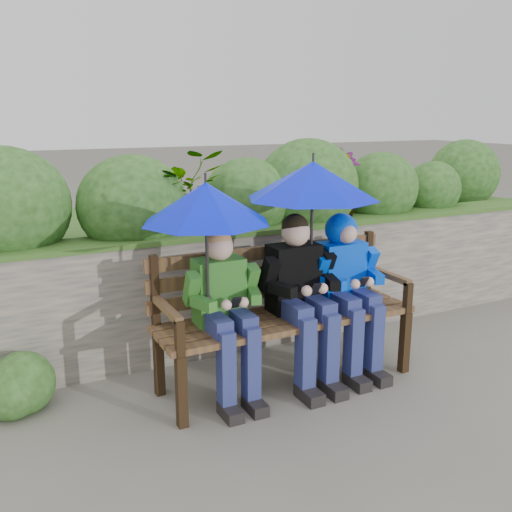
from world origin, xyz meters
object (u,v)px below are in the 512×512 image
boy_middle (301,291)px  umbrella_left (206,203)px  boy_left (225,306)px  boy_right (347,279)px  umbrella_right (313,180)px  park_bench (282,305)px

boy_middle → umbrella_left: size_ratio=1.47×
boy_left → boy_right: size_ratio=0.98×
umbrella_left → umbrella_right: 0.86m
park_bench → umbrella_left: umbrella_left is taller
boy_middle → umbrella_right: bearing=29.5°
park_bench → umbrella_right: 0.94m
boy_left → park_bench: bearing=11.0°
boy_middle → park_bench: bearing=135.2°
umbrella_right → boy_right: bearing=-9.7°
park_bench → boy_right: bearing=-9.4°
park_bench → boy_middle: size_ratio=1.54×
park_bench → umbrella_left: size_ratio=2.27×
boy_middle → umbrella_left: 1.01m
boy_right → boy_middle: bearing=-177.7°
umbrella_right → boy_middle: bearing=-150.5°
park_bench → umbrella_right: umbrella_right is taller
park_bench → umbrella_right: size_ratio=2.00×
umbrella_right → boy_left: bearing=-175.1°
boy_middle → boy_left: bearing=179.5°
boy_left → boy_right: (1.02, 0.01, 0.06)m
park_bench → boy_middle: 0.19m
boy_right → boy_left: bearing=-179.4°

